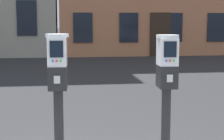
{
  "coord_description": "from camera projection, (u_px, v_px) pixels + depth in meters",
  "views": [
    {
      "loc": [
        -0.29,
        -3.55,
        1.71
      ],
      "look_at": [
        0.19,
        -0.03,
        1.23
      ],
      "focal_mm": 59.26,
      "sensor_mm": 36.0,
      "label": 1
    }
  ],
  "objects": [
    {
      "name": "parking_meter_near_kerb",
      "position": [
        58.0,
        82.0,
        3.43
      ],
      "size": [
        0.23,
        0.26,
        1.45
      ],
      "rotation": [
        0.0,
        0.0,
        -1.63
      ],
      "color": "black",
      "rests_on": "sidewalk_slab"
    },
    {
      "name": "parking_meter_twin_adjacent",
      "position": [
        167.0,
        81.0,
        3.57
      ],
      "size": [
        0.23,
        0.26,
        1.44
      ],
      "rotation": [
        0.0,
        0.0,
        -1.63
      ],
      "color": "black",
      "rests_on": "sidewalk_slab"
    }
  ]
}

